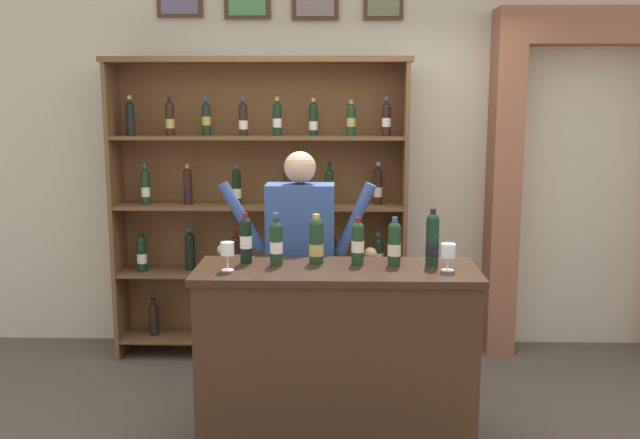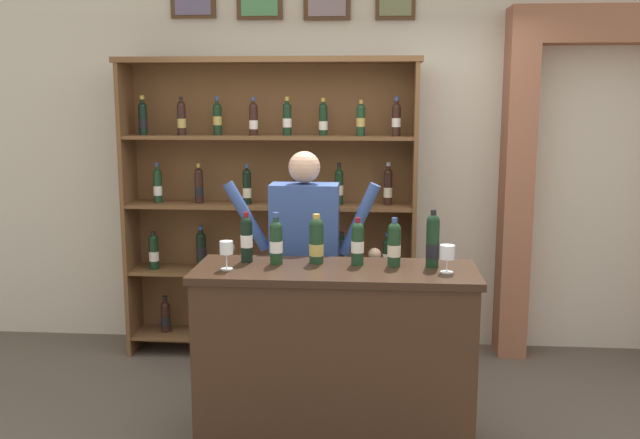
{
  "view_description": "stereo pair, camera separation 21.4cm",
  "coord_description": "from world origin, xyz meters",
  "px_view_note": "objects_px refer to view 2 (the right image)",
  "views": [
    {
      "loc": [
        -0.06,
        -3.75,
        1.94
      ],
      "look_at": [
        -0.16,
        0.11,
        1.26
      ],
      "focal_mm": 39.85,
      "sensor_mm": 36.0,
      "label": 1
    },
    {
      "loc": [
        0.15,
        -3.74,
        1.94
      ],
      "look_at": [
        -0.16,
        0.11,
        1.26
      ],
      "focal_mm": 39.85,
      "sensor_mm": 36.0,
      "label": 2
    }
  ],
  "objects_px": {
    "tasting_bottle_rosso": "(247,238)",
    "tasting_counter": "(335,357)",
    "tasting_bottle_grappa": "(394,244)",
    "tasting_bottle_super_tuscan": "(316,240)",
    "wine_glass_right": "(226,249)",
    "wine_shelf": "(270,201)",
    "wine_glass_left": "(447,253)",
    "tasting_bottle_riserva": "(276,241)",
    "tasting_bottle_bianco": "(358,242)",
    "tasting_bottle_chianti": "(433,241)",
    "shopkeeper": "(304,249)"
  },
  "relations": [
    {
      "from": "tasting_counter",
      "to": "wine_shelf",
      "type": "bearing_deg",
      "value": 111.78
    },
    {
      "from": "tasting_counter",
      "to": "tasting_bottle_grappa",
      "type": "xyz_separation_m",
      "value": [
        0.32,
        0.07,
        0.63
      ]
    },
    {
      "from": "tasting_bottle_chianti",
      "to": "tasting_bottle_riserva",
      "type": "bearing_deg",
      "value": -179.76
    },
    {
      "from": "wine_glass_right",
      "to": "tasting_bottle_super_tuscan",
      "type": "bearing_deg",
      "value": 22.19
    },
    {
      "from": "tasting_bottle_bianco",
      "to": "wine_glass_right",
      "type": "height_order",
      "value": "tasting_bottle_bianco"
    },
    {
      "from": "tasting_counter",
      "to": "wine_glass_right",
      "type": "distance_m",
      "value": 0.85
    },
    {
      "from": "shopkeeper",
      "to": "tasting_bottle_grappa",
      "type": "distance_m",
      "value": 0.76
    },
    {
      "from": "tasting_bottle_rosso",
      "to": "shopkeeper",
      "type": "bearing_deg",
      "value": 59.42
    },
    {
      "from": "tasting_bottle_riserva",
      "to": "tasting_bottle_grappa",
      "type": "height_order",
      "value": "tasting_bottle_riserva"
    },
    {
      "from": "tasting_bottle_super_tuscan",
      "to": "wine_glass_right",
      "type": "distance_m",
      "value": 0.51
    },
    {
      "from": "tasting_bottle_super_tuscan",
      "to": "tasting_bottle_bianco",
      "type": "relative_size",
      "value": 1.05
    },
    {
      "from": "wine_shelf",
      "to": "tasting_bottle_rosso",
      "type": "height_order",
      "value": "wine_shelf"
    },
    {
      "from": "tasting_counter",
      "to": "tasting_bottle_chianti",
      "type": "height_order",
      "value": "tasting_bottle_chianti"
    },
    {
      "from": "tasting_bottle_riserva",
      "to": "tasting_bottle_rosso",
      "type": "bearing_deg",
      "value": 167.32
    },
    {
      "from": "tasting_bottle_chianti",
      "to": "wine_glass_right",
      "type": "height_order",
      "value": "tasting_bottle_chianti"
    },
    {
      "from": "wine_glass_left",
      "to": "tasting_bottle_bianco",
      "type": "bearing_deg",
      "value": 163.95
    },
    {
      "from": "tasting_bottle_grappa",
      "to": "tasting_bottle_chianti",
      "type": "bearing_deg",
      "value": 0.95
    },
    {
      "from": "tasting_bottle_riserva",
      "to": "wine_glass_left",
      "type": "bearing_deg",
      "value": -7.31
    },
    {
      "from": "shopkeeper",
      "to": "tasting_counter",
      "type": "bearing_deg",
      "value": -68.62
    },
    {
      "from": "tasting_bottle_rosso",
      "to": "wine_glass_right",
      "type": "distance_m",
      "value": 0.2
    },
    {
      "from": "wine_shelf",
      "to": "shopkeeper",
      "type": "bearing_deg",
      "value": -67.95
    },
    {
      "from": "tasting_bottle_riserva",
      "to": "tasting_bottle_chianti",
      "type": "height_order",
      "value": "tasting_bottle_chianti"
    },
    {
      "from": "wine_glass_left",
      "to": "wine_shelf",
      "type": "bearing_deg",
      "value": 128.39
    },
    {
      "from": "shopkeeper",
      "to": "tasting_bottle_chianti",
      "type": "distance_m",
      "value": 0.92
    },
    {
      "from": "tasting_counter",
      "to": "shopkeeper",
      "type": "bearing_deg",
      "value": 111.38
    },
    {
      "from": "tasting_counter",
      "to": "tasting_bottle_rosso",
      "type": "relative_size",
      "value": 5.43
    },
    {
      "from": "tasting_counter",
      "to": "tasting_bottle_bianco",
      "type": "height_order",
      "value": "tasting_bottle_bianco"
    },
    {
      "from": "tasting_bottle_chianti",
      "to": "wine_glass_left",
      "type": "xyz_separation_m",
      "value": [
        0.07,
        -0.12,
        -0.04
      ]
    },
    {
      "from": "tasting_bottle_rosso",
      "to": "wine_glass_right",
      "type": "xyz_separation_m",
      "value": [
        -0.08,
        -0.19,
        -0.02
      ]
    },
    {
      "from": "tasting_bottle_riserva",
      "to": "wine_glass_left",
      "type": "distance_m",
      "value": 0.94
    },
    {
      "from": "tasting_bottle_grappa",
      "to": "tasting_bottle_chianti",
      "type": "xyz_separation_m",
      "value": [
        0.21,
        0.0,
        0.02
      ]
    },
    {
      "from": "wine_shelf",
      "to": "wine_glass_left",
      "type": "bearing_deg",
      "value": -51.61
    },
    {
      "from": "tasting_bottle_chianti",
      "to": "tasting_bottle_rosso",
      "type": "bearing_deg",
      "value": 178.04
    },
    {
      "from": "tasting_bottle_grappa",
      "to": "wine_glass_left",
      "type": "relative_size",
      "value": 1.82
    },
    {
      "from": "tasting_bottle_rosso",
      "to": "tasting_counter",
      "type": "bearing_deg",
      "value": -12.63
    },
    {
      "from": "shopkeeper",
      "to": "wine_glass_right",
      "type": "xyz_separation_m",
      "value": [
        -0.35,
        -0.66,
        0.14
      ]
    },
    {
      "from": "tasting_bottle_rosso",
      "to": "tasting_bottle_super_tuscan",
      "type": "xyz_separation_m",
      "value": [
        0.39,
        0.01,
        -0.01
      ]
    },
    {
      "from": "tasting_bottle_grappa",
      "to": "tasting_bottle_super_tuscan",
      "type": "bearing_deg",
      "value": 174.14
    },
    {
      "from": "shopkeeper",
      "to": "tasting_bottle_grappa",
      "type": "height_order",
      "value": "shopkeeper"
    },
    {
      "from": "wine_glass_right",
      "to": "tasting_counter",
      "type": "bearing_deg",
      "value": 7.06
    },
    {
      "from": "tasting_bottle_grappa",
      "to": "wine_glass_right",
      "type": "xyz_separation_m",
      "value": [
        -0.9,
        -0.15,
        -0.01
      ]
    },
    {
      "from": "wine_shelf",
      "to": "tasting_bottle_bianco",
      "type": "distance_m",
      "value": 1.5
    },
    {
      "from": "tasting_bottle_grappa",
      "to": "tasting_counter",
      "type": "bearing_deg",
      "value": -166.72
    },
    {
      "from": "tasting_bottle_chianti",
      "to": "wine_glass_left",
      "type": "relative_size",
      "value": 2.14
    },
    {
      "from": "tasting_bottle_riserva",
      "to": "wine_glass_left",
      "type": "xyz_separation_m",
      "value": [
        0.93,
        -0.12,
        -0.02
      ]
    },
    {
      "from": "tasting_bottle_bianco",
      "to": "wine_glass_right",
      "type": "relative_size",
      "value": 1.7
    },
    {
      "from": "wine_shelf",
      "to": "shopkeeper",
      "type": "xyz_separation_m",
      "value": [
        0.34,
        -0.84,
        -0.18
      ]
    },
    {
      "from": "tasting_bottle_bianco",
      "to": "tasting_counter",
      "type": "bearing_deg",
      "value": -141.43
    },
    {
      "from": "tasting_counter",
      "to": "tasting_bottle_grappa",
      "type": "height_order",
      "value": "tasting_bottle_grappa"
    },
    {
      "from": "wine_shelf",
      "to": "tasting_bottle_bianco",
      "type": "xyz_separation_m",
      "value": [
        0.68,
        -1.33,
        -0.03
      ]
    }
  ]
}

